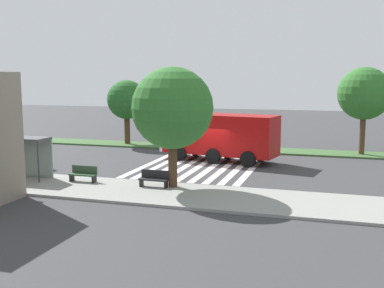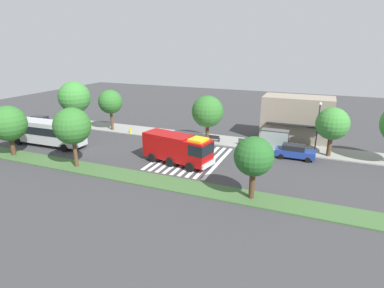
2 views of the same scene
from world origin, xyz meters
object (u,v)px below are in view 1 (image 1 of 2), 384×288
object	(u,v)px
parked_car_mid	(12,156)
bench_west_of_shelter	(154,179)
fire_truck	(216,134)
median_tree_center	(127,100)
bench_near_shelter	(83,174)
sidewalk_tree_center	(172,108)
bus_stop_shelter	(23,148)
median_tree_west	(364,94)

from	to	relation	value
parked_car_mid	bench_west_of_shelter	bearing A→B (deg)	167.01
fire_truck	median_tree_center	bearing A→B (deg)	-18.34
parked_car_mid	bench_near_shelter	xyz separation A→B (m)	(-6.87, 2.54, -0.30)
bench_near_shelter	sidewalk_tree_center	bearing A→B (deg)	-176.39
bench_west_of_shelter	median_tree_center	size ratio (longest dim) A/B	0.28
bus_stop_shelter	sidewalk_tree_center	bearing A→B (deg)	-178.08
bus_stop_shelter	median_tree_west	world-z (taller)	median_tree_west
fire_truck	median_tree_center	world-z (taller)	median_tree_center
fire_truck	parked_car_mid	bearing A→B (deg)	41.01
bus_stop_shelter	median_tree_center	bearing A→B (deg)	-88.91
fire_truck	median_tree_center	size ratio (longest dim) A/B	1.55
bench_near_shelter	bus_stop_shelter	bearing A→B (deg)	-0.33
bench_near_shelter	median_tree_center	xyz separation A→B (m)	(4.29, -15.08, 3.50)
fire_truck	sidewalk_tree_center	size ratio (longest dim) A/B	1.37
median_tree_center	bench_west_of_shelter	bearing A→B (deg)	119.81
bus_stop_shelter	bench_west_of_shelter	bearing A→B (deg)	179.84
bench_near_shelter	bench_west_of_shelter	bearing A→B (deg)	180.00
bus_stop_shelter	sidewalk_tree_center	size ratio (longest dim) A/B	0.54
bench_near_shelter	sidewalk_tree_center	size ratio (longest dim) A/B	0.25
median_tree_west	parked_car_mid	bearing A→B (deg)	29.02
parked_car_mid	fire_truck	bearing A→B (deg)	-150.21
fire_truck	median_tree_center	distance (m)	11.32
fire_truck	median_tree_west	size ratio (longest dim) A/B	1.32
fire_truck	median_tree_west	xyz separation A→B (m)	(-10.34, -5.44, 2.86)
bus_stop_shelter	parked_car_mid	bearing A→B (deg)	-41.18
parked_car_mid	sidewalk_tree_center	distance (m)	12.87
bench_near_shelter	median_tree_center	world-z (taller)	median_tree_center
median_tree_west	median_tree_center	distance (m)	20.05
median_tree_center	sidewalk_tree_center	bearing A→B (deg)	123.07
fire_truck	bench_west_of_shelter	distance (m)	9.80
fire_truck	parked_car_mid	xyz separation A→B (m)	(12.28, 7.10, -1.08)
bus_stop_shelter	median_tree_west	xyz separation A→B (m)	(-19.74, -15.06, 2.95)
parked_car_mid	median_tree_center	distance (m)	13.20
fire_truck	bench_west_of_shelter	xyz separation A→B (m)	(1.06, 9.64, -1.39)
bus_stop_shelter	fire_truck	bearing A→B (deg)	-134.38
bus_stop_shelter	median_tree_west	distance (m)	25.00
sidewalk_tree_center	median_tree_west	distance (m)	18.07
bench_near_shelter	bench_west_of_shelter	world-z (taller)	same
sidewalk_tree_center	bench_near_shelter	bearing A→B (deg)	3.61
bench_west_of_shelter	median_tree_west	distance (m)	19.37
median_tree_west	median_tree_center	size ratio (longest dim) A/B	1.17
bus_stop_shelter	bench_west_of_shelter	world-z (taller)	bus_stop_shelter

